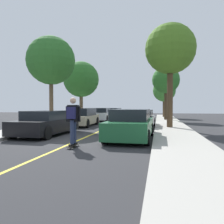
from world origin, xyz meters
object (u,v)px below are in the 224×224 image
(parked_car_left_farthest, at_px, (114,113))
(street_tree_left_nearest, at_px, (51,61))
(skateboarder, at_px, (73,118))
(parked_car_left_far, at_px, (101,114))
(skateboard, at_px, (73,145))
(parked_car_left_near, at_px, (82,117))
(street_tree_left_near, at_px, (81,80))
(street_tree_right_nearest, at_px, (170,50))
(street_tree_right_near, at_px, (166,80))
(parked_car_left_nearest, at_px, (47,123))
(parked_car_right_near, at_px, (140,119))
(street_tree_right_far, at_px, (164,91))
(parked_car_right_nearest, at_px, (131,125))

(parked_car_left_farthest, relative_size, street_tree_left_nearest, 0.71)
(parked_car_left_farthest, xyz_separation_m, skateboarder, (2.74, -21.36, 0.49))
(parked_car_left_far, bearing_deg, skateboard, -79.54)
(parked_car_left_near, height_order, parked_car_left_far, parked_car_left_near)
(street_tree_left_near, bearing_deg, street_tree_left_nearest, -90.00)
(parked_car_left_farthest, bearing_deg, street_tree_left_near, -106.03)
(street_tree_right_nearest, bearing_deg, skateboard, -116.92)
(street_tree_right_near, height_order, skateboard, street_tree_right_near)
(parked_car_left_nearest, height_order, parked_car_left_farthest, parked_car_left_nearest)
(parked_car_right_near, distance_m, street_tree_right_near, 8.84)
(street_tree_left_nearest, bearing_deg, street_tree_right_nearest, 0.65)
(parked_car_left_near, height_order, skateboard, parked_car_left_near)
(parked_car_left_far, relative_size, parked_car_left_farthest, 0.86)
(parked_car_right_near, distance_m, street_tree_right_far, 14.47)
(parked_car_left_nearest, xyz_separation_m, street_tree_right_nearest, (6.65, 4.62, 4.73))
(parked_car_left_near, distance_m, street_tree_right_nearest, 8.21)
(parked_car_left_far, xyz_separation_m, street_tree_right_far, (6.65, 7.56, 2.93))
(street_tree_right_far, bearing_deg, parked_car_right_nearest, -95.86)
(street_tree_right_near, bearing_deg, street_tree_left_near, -167.42)
(skateboarder, bearing_deg, skateboard, 90.62)
(street_tree_left_nearest, bearing_deg, parked_car_left_far, 74.29)
(parked_car_right_nearest, xyz_separation_m, skateboard, (-1.87, -2.59, -0.60))
(street_tree_left_nearest, bearing_deg, skateboard, -57.87)
(parked_car_left_farthest, distance_m, street_tree_left_near, 8.25)
(parked_car_left_far, height_order, street_tree_right_far, street_tree_right_far)
(parked_car_left_nearest, distance_m, parked_car_right_near, 7.03)
(parked_car_left_nearest, bearing_deg, street_tree_left_nearest, 114.22)
(parked_car_left_farthest, xyz_separation_m, parked_car_right_nearest, (4.61, -18.73, 0.05))
(street_tree_left_near, xyz_separation_m, skateboard, (4.77, -14.24, -4.25))
(parked_car_left_nearest, height_order, parked_car_left_far, parked_car_left_far)
(skateboard, bearing_deg, street_tree_right_near, 76.42)
(parked_car_left_nearest, distance_m, skateboard, 4.15)
(parked_car_left_far, xyz_separation_m, skateboard, (2.74, -14.83, -0.59))
(street_tree_left_nearest, xyz_separation_m, skateboarder, (4.77, -7.63, -3.85))
(parked_car_right_nearest, distance_m, street_tree_left_near, 13.90)
(street_tree_left_near, bearing_deg, street_tree_right_far, 43.22)
(parked_car_left_far, relative_size, skateboard, 4.86)
(street_tree_right_near, xyz_separation_m, skateboarder, (-3.91, -16.21, -3.16))
(parked_car_right_near, height_order, street_tree_right_far, street_tree_right_far)
(parked_car_right_nearest, relative_size, parked_car_right_near, 1.02)
(street_tree_left_near, relative_size, street_tree_right_near, 1.08)
(parked_car_left_nearest, xyz_separation_m, street_tree_left_near, (-2.03, 11.17, 3.69))
(skateboarder, bearing_deg, street_tree_left_nearest, 122.02)
(parked_car_left_far, distance_m, street_tree_right_nearest, 10.83)
(street_tree_left_near, xyz_separation_m, street_tree_right_nearest, (8.68, -6.54, 1.04))
(parked_car_left_nearest, bearing_deg, street_tree_right_near, 63.11)
(parked_car_left_far, bearing_deg, parked_car_right_nearest, -69.35)
(parked_car_left_far, distance_m, parked_car_left_farthest, 6.49)
(street_tree_right_far, bearing_deg, skateboard, -99.90)
(street_tree_right_nearest, height_order, skateboarder, street_tree_right_nearest)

